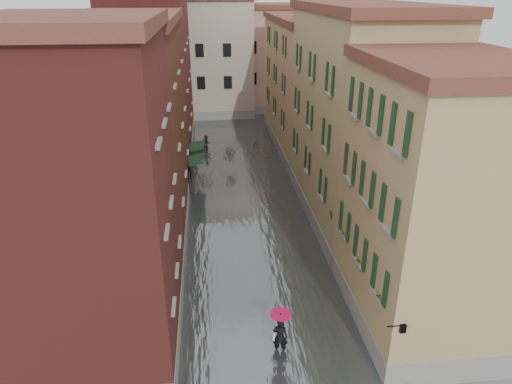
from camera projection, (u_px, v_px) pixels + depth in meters
ground at (263, 300)px, 22.81m from camera, size 120.00×120.00×0.00m
floodwater at (243, 192)px, 34.55m from camera, size 10.00×60.00×0.20m
building_left_near at (91, 207)px, 17.65m from camera, size 6.00×8.00×13.00m
building_left_mid at (132, 132)px, 27.73m from camera, size 6.00×14.00×12.50m
building_left_far at (155, 76)px, 41.02m from camera, size 6.00×16.00×14.00m
building_right_near at (434, 208)px, 19.31m from camera, size 6.00×8.00×11.50m
building_right_mid at (356, 121)px, 28.97m from camera, size 6.00×14.00×13.00m
building_right_far at (307, 87)px, 42.88m from camera, size 6.00×16.00×11.50m
building_end_cream at (200, 59)px, 54.31m from camera, size 12.00×9.00×13.00m
building_end_pink at (273, 59)px, 57.19m from camera, size 10.00×9.00×12.00m
awning_near at (195, 159)px, 34.36m from camera, size 1.09×3.14×2.80m
awning_far at (196, 149)px, 36.40m from camera, size 1.09×3.28×2.80m
wall_lantern at (402, 328)px, 16.55m from camera, size 0.71×0.22×0.35m
window_planters at (354, 243)px, 21.04m from camera, size 0.59×8.08×0.84m
pedestrian_main at (280, 330)px, 19.00m from camera, size 0.95×0.95×2.06m
pedestrian_far at (207, 144)px, 42.60m from camera, size 1.04×0.94×1.75m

